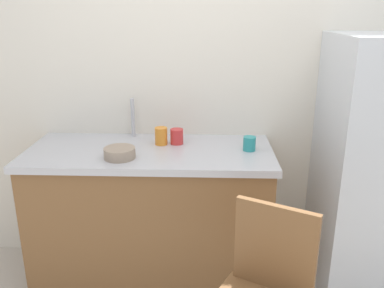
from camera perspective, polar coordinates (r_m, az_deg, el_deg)
back_wall at (r=2.62m, az=4.36°, el=9.60°), size 4.80×0.10×2.52m
cabinet_base at (r=2.58m, az=-5.61°, el=-10.40°), size 1.40×0.60×0.84m
countertop at (r=2.40m, az=-5.94°, el=-1.14°), size 1.44×0.64×0.04m
faucet at (r=2.61m, az=-8.29°, el=3.70°), size 0.02×0.02×0.25m
refrigerator at (r=2.59m, az=24.30°, el=-3.41°), size 0.60×0.62×1.54m
terracotta_bowl at (r=2.26m, az=-10.11°, el=-1.24°), size 0.17×0.17×0.06m
cup_teal at (r=2.36m, az=8.05°, el=0.05°), size 0.07×0.07×0.08m
cup_red at (r=2.46m, az=-2.15°, el=1.07°), size 0.08×0.08×0.09m
cup_orange at (r=2.45m, az=-4.35°, el=1.12°), size 0.08×0.08×0.10m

